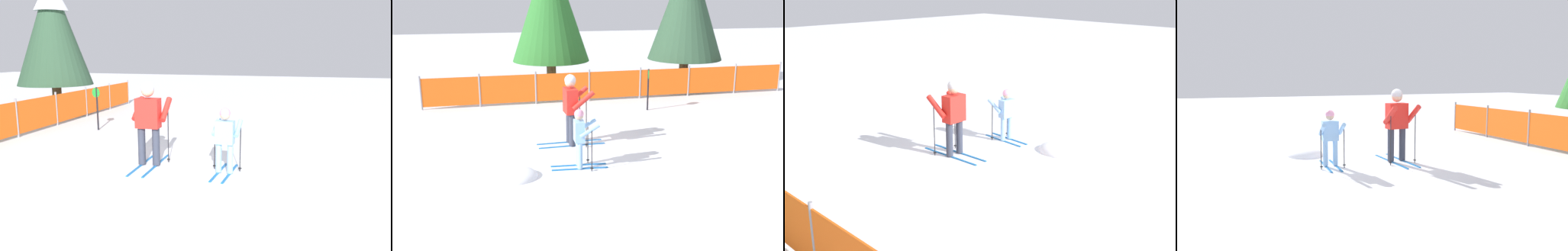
{
  "view_description": "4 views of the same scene",
  "coord_description": "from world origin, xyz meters",
  "views": [
    {
      "loc": [
        -6.75,
        -2.78,
        2.27
      ],
      "look_at": [
        0.29,
        -0.71,
        0.85
      ],
      "focal_mm": 35.0,
      "sensor_mm": 36.0,
      "label": 1
    },
    {
      "loc": [
        -1.73,
        -10.82,
        3.67
      ],
      "look_at": [
        0.32,
        -0.89,
        0.77
      ],
      "focal_mm": 45.0,
      "sensor_mm": 36.0,
      "label": 2
    },
    {
      "loc": [
        -7.61,
        6.92,
        3.82
      ],
      "look_at": [
        -0.15,
        -0.29,
        0.64
      ],
      "focal_mm": 45.0,
      "sensor_mm": 36.0,
      "label": 3
    },
    {
      "loc": [
        8.07,
        -3.56,
        1.98
      ],
      "look_at": [
        0.05,
        -0.34,
        0.87
      ],
      "focal_mm": 35.0,
      "sensor_mm": 36.0,
      "label": 4
    }
  ],
  "objects": [
    {
      "name": "snow_mound",
      "position": [
        -1.39,
        -1.63,
        0.0
      ],
      "size": [
        1.07,
        0.91,
        0.43
      ],
      "primitive_type": "ellipsoid",
      "color": "white",
      "rests_on": "ground_plane"
    },
    {
      "name": "ground_plane",
      "position": [
        0.0,
        0.0,
        0.0
      ],
      "size": [
        60.0,
        60.0,
        0.0
      ],
      "primitive_type": "plane",
      "color": "white"
    },
    {
      "name": "skier_adult",
      "position": [
        0.16,
        0.23,
        1.02
      ],
      "size": [
        1.62,
        0.74,
        1.7
      ],
      "rotation": [
        0.0,
        0.0,
        0.06
      ],
      "color": "#1966B2",
      "rests_on": "ground_plane"
    },
    {
      "name": "skier_child",
      "position": [
        0.07,
        -1.35,
        0.74
      ],
      "size": [
        1.19,
        0.58,
        1.26
      ],
      "rotation": [
        0.0,
        0.0,
        -0.04
      ],
      "color": "#1966B2",
      "rests_on": "ground_plane"
    }
  ]
}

